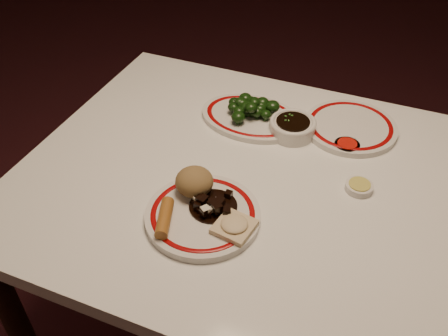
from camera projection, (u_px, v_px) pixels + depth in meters
dining_table at (270, 209)px, 1.23m from camera, size 1.20×0.90×0.75m
main_plate at (203, 215)px, 1.08m from camera, size 0.27×0.27×0.02m
rice_mound at (194, 182)px, 1.10m from camera, size 0.09×0.09×0.06m
spring_roll at (165, 218)px, 1.04m from camera, size 0.06×0.10×0.03m
fried_wonton at (234, 225)px, 1.03m from camera, size 0.09×0.09×0.02m
stirfry_heap at (211, 205)px, 1.07m from camera, size 0.11×0.11×0.03m
broccoli_plate at (251, 117)px, 1.36m from camera, size 0.30×0.26×0.02m
broccoli_pile at (251, 107)px, 1.34m from camera, size 0.14×0.12×0.05m
soy_bowl at (292, 128)px, 1.30m from camera, size 0.12×0.12×0.04m
sweet_sour_dish at (347, 146)px, 1.26m from camera, size 0.06×0.06×0.02m
mustard_dish at (359, 187)px, 1.15m from camera, size 0.06×0.06×0.02m
far_plate at (350, 127)px, 1.32m from camera, size 0.25×0.25×0.02m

